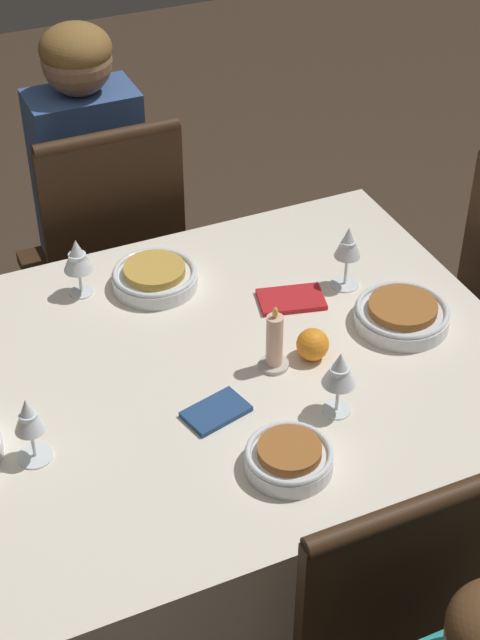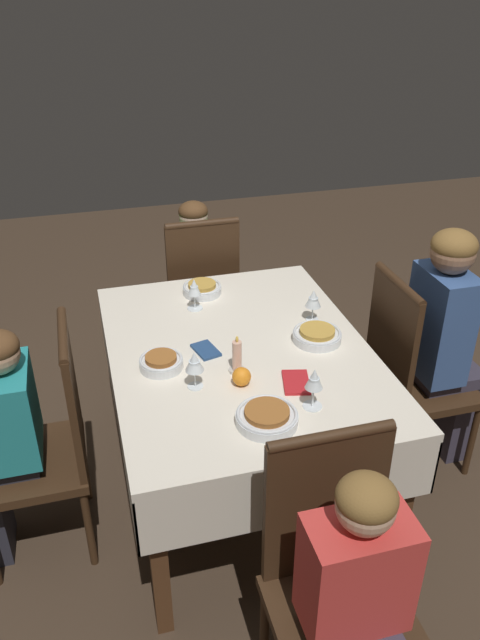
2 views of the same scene
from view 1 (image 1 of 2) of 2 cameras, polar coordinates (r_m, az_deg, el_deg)
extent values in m
plane|color=#3D2D21|center=(2.69, -1.98, -15.25)|extent=(8.00, 8.00, 0.00)
cube|color=silver|center=(2.15, -2.40, -3.34)|extent=(1.42, 1.07, 0.04)
cube|color=silver|center=(1.92, 3.89, -16.04)|extent=(1.42, 0.01, 0.24)
cube|color=silver|center=(2.63, -6.67, 1.41)|extent=(1.42, 0.01, 0.24)
cube|color=silver|center=(2.51, 12.74, -1.30)|extent=(0.01, 1.07, 0.24)
cube|color=#4C2D19|center=(2.93, 5.99, -0.06)|extent=(0.06, 0.06, 0.72)
cube|color=#382314|center=(3.02, -8.00, 2.50)|extent=(0.43, 0.43, 0.04)
cube|color=#382314|center=(2.70, -7.25, 5.33)|extent=(0.39, 0.03, 0.55)
cylinder|color=#382314|center=(2.56, -7.73, 10.48)|extent=(0.39, 0.04, 0.04)
cylinder|color=#382314|center=(3.34, -5.58, 1.90)|extent=(0.03, 0.03, 0.40)
cylinder|color=#382314|center=(3.27, -11.80, 0.29)|extent=(0.03, 0.03, 0.40)
cylinder|color=#382314|center=(3.05, -3.21, -1.90)|extent=(0.03, 0.03, 0.40)
cylinder|color=#382314|center=(2.98, -9.98, -3.76)|extent=(0.03, 0.03, 0.40)
cylinder|color=#382314|center=(2.99, 11.95, -3.92)|extent=(0.03, 0.03, 0.40)
cube|color=#382314|center=(1.79, 9.19, -16.55)|extent=(0.39, 0.03, 0.55)
cylinder|color=#382314|center=(1.57, 10.19, -10.76)|extent=(0.39, 0.04, 0.04)
cube|color=#383342|center=(3.30, -8.76, 1.51)|extent=(0.22, 0.14, 0.44)
cube|color=#383342|center=(3.08, -8.74, 4.41)|extent=(0.24, 0.31, 0.06)
cube|color=#38568E|center=(2.87, -8.78, 8.32)|extent=(0.30, 0.18, 0.51)
sphere|color=#9E7051|center=(2.71, -9.49, 14.67)|extent=(0.19, 0.19, 0.19)
ellipsoid|color=brown|center=(2.70, -9.56, 15.31)|extent=(0.19, 0.19, 0.13)
cylinder|color=silver|center=(2.38, -4.97, 2.36)|extent=(0.21, 0.21, 0.04)
torus|color=silver|center=(2.37, -4.99, 2.79)|extent=(0.20, 0.20, 0.01)
cylinder|color=gold|center=(2.36, -5.00, 2.91)|extent=(0.15, 0.15, 0.02)
cylinder|color=white|center=(2.39, -9.20, 1.62)|extent=(0.06, 0.06, 0.00)
cylinder|color=white|center=(2.37, -9.29, 2.29)|extent=(0.01, 0.01, 0.06)
cone|color=white|center=(2.32, -9.47, 3.76)|extent=(0.07, 0.07, 0.08)
cylinder|color=white|center=(2.33, -9.42, 3.42)|extent=(0.04, 0.04, 0.04)
cylinder|color=silver|center=(2.28, 9.38, 0.17)|extent=(0.22, 0.22, 0.04)
torus|color=silver|center=(2.27, 9.44, 0.61)|extent=(0.21, 0.21, 0.01)
cylinder|color=#995B28|center=(2.26, 9.45, 0.73)|extent=(0.16, 0.16, 0.02)
cylinder|color=white|center=(2.40, 6.12, 2.11)|extent=(0.07, 0.07, 0.00)
cylinder|color=white|center=(2.37, 6.18, 2.94)|extent=(0.01, 0.01, 0.08)
cone|color=white|center=(2.33, 6.32, 4.54)|extent=(0.06, 0.06, 0.08)
cylinder|color=white|center=(2.34, 6.29, 4.22)|extent=(0.04, 0.04, 0.04)
cylinder|color=silver|center=(1.92, 2.87, -8.17)|extent=(0.17, 0.17, 0.04)
torus|color=silver|center=(1.90, 2.89, -7.71)|extent=(0.17, 0.17, 0.01)
cylinder|color=#995B28|center=(1.90, 2.89, -7.59)|extent=(0.13, 0.13, 0.02)
cylinder|color=white|center=(2.05, 5.63, -5.21)|extent=(0.06, 0.06, 0.00)
cylinder|color=white|center=(2.02, 5.69, -4.43)|extent=(0.01, 0.01, 0.07)
cone|color=white|center=(1.97, 5.83, -2.82)|extent=(0.07, 0.07, 0.08)
cylinder|color=white|center=(1.98, 5.80, -3.16)|extent=(0.04, 0.04, 0.03)
cylinder|color=white|center=(1.99, -11.83, -7.76)|extent=(0.07, 0.07, 0.00)
cylinder|color=white|center=(1.96, -11.97, -6.99)|extent=(0.01, 0.01, 0.07)
cone|color=white|center=(1.91, -12.25, -5.41)|extent=(0.06, 0.06, 0.08)
cylinder|color=white|center=(1.92, -12.19, -5.74)|extent=(0.04, 0.04, 0.03)
cylinder|color=beige|center=(2.14, 1.98, -2.60)|extent=(0.07, 0.07, 0.01)
cylinder|color=beige|center=(2.10, 2.02, -1.20)|extent=(0.04, 0.04, 0.13)
ellipsoid|color=#F9C64C|center=(2.05, 2.07, 0.42)|extent=(0.01, 0.01, 0.03)
sphere|color=orange|center=(2.15, 4.25, -1.43)|extent=(0.07, 0.07, 0.07)
cube|color=red|center=(2.33, 3.00, 1.21)|extent=(0.17, 0.13, 0.01)
cube|color=navy|center=(2.03, -1.40, -5.35)|extent=(0.15, 0.11, 0.01)
camera|label=2|loc=(2.84, 53.61, 24.86)|focal=35.00mm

